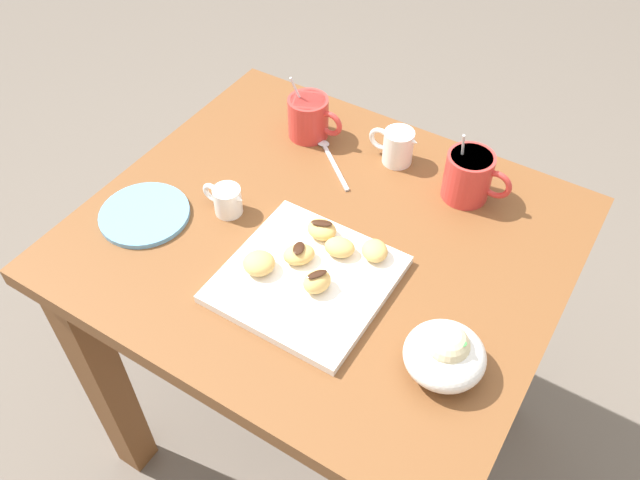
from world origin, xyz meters
TOP-DOWN VIEW (x-y plane):
  - ground_plane at (0.00, 0.00)m, footprint 8.00×8.00m
  - dining_table at (0.00, 0.00)m, footprint 0.85×0.74m
  - pastry_plate_square at (0.04, -0.11)m, footprint 0.27×0.27m
  - coffee_mug_red_left at (-0.17, 0.23)m, footprint 0.12×0.08m
  - coffee_mug_red_right at (0.18, 0.23)m, footprint 0.13×0.09m
  - cream_pitcher_white at (0.02, 0.25)m, footprint 0.10×0.06m
  - ice_cream_bowl at (0.30, -0.15)m, footprint 0.12×0.12m
  - chocolate_sauce_pitcher at (-0.18, -0.05)m, footprint 0.09×0.05m
  - saucer_sky_left at (-0.30, -0.14)m, footprint 0.17×0.17m
  - loose_spoon_near_saucer at (-0.10, 0.18)m, footprint 0.13×0.11m
  - beignet_0 at (0.06, -0.04)m, footprint 0.06×0.05m
  - beignet_1 at (0.01, -0.02)m, footprint 0.06×0.05m
  - chocolate_drizzle_1 at (0.01, -0.02)m, footprint 0.04×0.03m
  - beignet_2 at (-0.04, -0.14)m, footprint 0.07×0.07m
  - beignet_3 at (0.01, -0.09)m, footprint 0.07×0.07m
  - chocolate_drizzle_3 at (0.01, -0.09)m, footprint 0.03×0.03m
  - beignet_4 at (0.11, -0.01)m, footprint 0.07×0.07m
  - beignet_5 at (0.07, -0.13)m, footprint 0.05×0.06m
  - chocolate_drizzle_5 at (0.07, -0.13)m, footprint 0.03×0.04m

SIDE VIEW (x-z plane):
  - ground_plane at x=0.00m, z-range 0.00..0.00m
  - dining_table at x=0.00m, z-range 0.22..0.98m
  - loose_spoon_near_saucer at x=-0.10m, z-range 0.76..0.77m
  - saucer_sky_left at x=-0.30m, z-range 0.76..0.77m
  - pastry_plate_square at x=0.04m, z-range 0.76..0.78m
  - beignet_4 at x=0.11m, z-range 0.78..0.80m
  - beignet_3 at x=0.01m, z-range 0.78..0.80m
  - beignet_0 at x=0.06m, z-range 0.78..0.80m
  - beignet_1 at x=0.01m, z-range 0.78..0.80m
  - chocolate_sauce_pitcher at x=-0.18m, z-range 0.76..0.82m
  - beignet_2 at x=-0.04m, z-range 0.78..0.81m
  - beignet_5 at x=0.07m, z-range 0.78..0.81m
  - ice_cream_bowl at x=0.30m, z-range 0.75..0.84m
  - cream_pitcher_white at x=0.02m, z-range 0.76..0.84m
  - chocolate_drizzle_3 at x=0.01m, z-range 0.80..0.81m
  - chocolate_drizzle_1 at x=0.01m, z-range 0.80..0.81m
  - coffee_mug_red_left at x=-0.17m, z-range 0.74..0.87m
  - coffee_mug_red_right at x=0.18m, z-range 0.74..0.88m
  - chocolate_drizzle_5 at x=0.07m, z-range 0.81..0.81m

